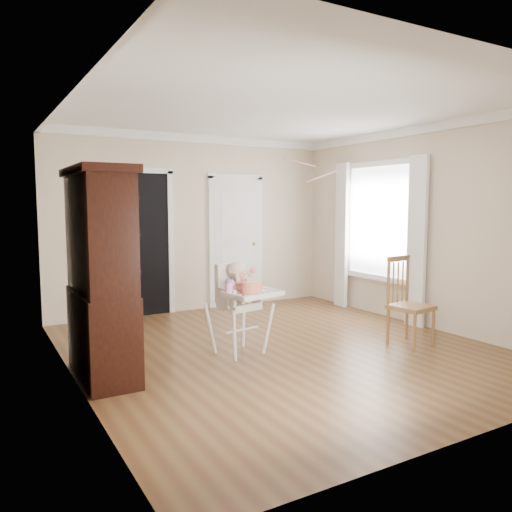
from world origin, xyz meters
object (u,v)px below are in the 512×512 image
cake (252,288)px  china_cabinet (101,274)px  sippy_cup (229,287)px  dining_chair (409,304)px  high_chair (240,298)px

cake → china_cabinet: 1.54m
sippy_cup → china_cabinet: size_ratio=0.10×
cake → dining_chair: (1.85, -0.46, -0.28)m
high_chair → sippy_cup: 0.29m
high_chair → china_cabinet: (-1.48, -0.02, 0.37)m
china_cabinet → high_chair: bearing=0.6°
high_chair → cake: 0.27m
sippy_cup → china_cabinet: (-1.28, 0.12, 0.21)m
high_chair → sippy_cup: size_ratio=5.26×
high_chair → dining_chair: (1.88, -0.69, -0.14)m
high_chair → cake: (0.03, -0.23, 0.14)m
sippy_cup → high_chair: bearing=34.4°
cake → china_cabinet: bearing=172.0°
dining_chair → cake: bearing=158.4°
cake → high_chair: bearing=97.4°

